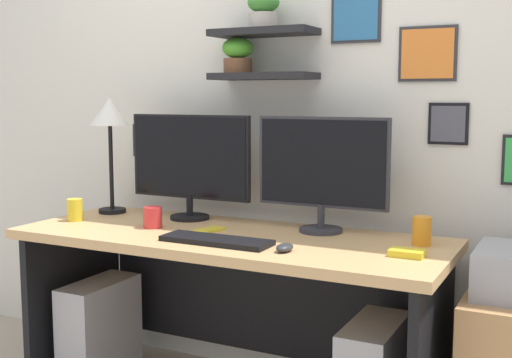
% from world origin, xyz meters
% --- Properties ---
extents(back_wall_assembly, '(4.40, 0.24, 2.70)m').
position_xyz_m(back_wall_assembly, '(0.00, 0.44, 1.35)').
color(back_wall_assembly, silver).
rests_on(back_wall_assembly, ground).
extents(desk, '(1.79, 0.68, 0.75)m').
position_xyz_m(desk, '(0.00, 0.06, 0.55)').
color(desk, tan).
rests_on(desk, ground).
extents(monitor_left, '(0.61, 0.18, 0.48)m').
position_xyz_m(monitor_left, '(-0.32, 0.22, 1.01)').
color(monitor_left, black).
rests_on(monitor_left, desk).
extents(monitor_right, '(0.57, 0.18, 0.48)m').
position_xyz_m(monitor_right, '(0.32, 0.22, 1.01)').
color(monitor_right, '#2D2D33').
rests_on(monitor_right, desk).
extents(keyboard, '(0.44, 0.14, 0.02)m').
position_xyz_m(keyboard, '(0.04, -0.17, 0.76)').
color(keyboard, black).
rests_on(keyboard, desk).
extents(computer_mouse, '(0.06, 0.09, 0.03)m').
position_xyz_m(computer_mouse, '(0.33, -0.18, 0.77)').
color(computer_mouse, '#2D2D33').
rests_on(computer_mouse, desk).
extents(desk_lamp, '(0.18, 0.18, 0.55)m').
position_xyz_m(desk_lamp, '(-0.74, 0.18, 1.19)').
color(desk_lamp, black).
rests_on(desk_lamp, desk).
extents(cell_phone, '(0.10, 0.15, 0.01)m').
position_xyz_m(cell_phone, '(-0.10, 0.01, 0.76)').
color(cell_phone, yellow).
rests_on(cell_phone, desk).
extents(coffee_mug, '(0.08, 0.08, 0.09)m').
position_xyz_m(coffee_mug, '(-0.35, -0.03, 0.80)').
color(coffee_mug, red).
rests_on(coffee_mug, desk).
extents(pen_cup, '(0.07, 0.07, 0.10)m').
position_xyz_m(pen_cup, '(-0.76, -0.06, 0.80)').
color(pen_cup, yellow).
rests_on(pen_cup, desk).
extents(scissors_tray, '(0.12, 0.08, 0.02)m').
position_xyz_m(scissors_tray, '(0.75, -0.05, 0.76)').
color(scissors_tray, yellow).
rests_on(scissors_tray, desk).
extents(water_cup, '(0.07, 0.07, 0.11)m').
position_xyz_m(water_cup, '(0.75, 0.15, 0.81)').
color(water_cup, orange).
rests_on(water_cup, desk).
extents(computer_tower_left, '(0.18, 0.40, 0.47)m').
position_xyz_m(computer_tower_left, '(-0.66, -0.03, 0.24)').
color(computer_tower_left, '#99999E').
rests_on(computer_tower_left, ground).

